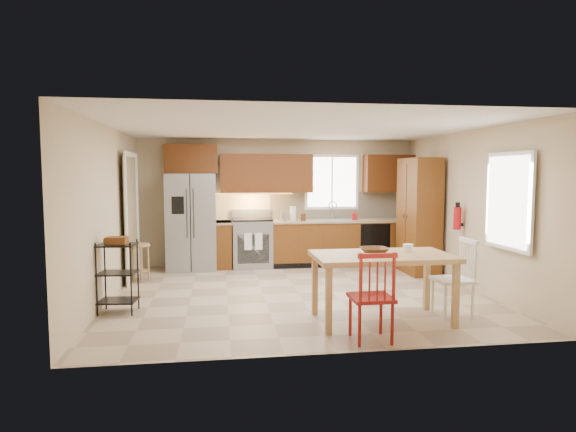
# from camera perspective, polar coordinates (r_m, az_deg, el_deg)

# --- Properties ---
(floor) EXTENTS (5.50, 5.50, 0.00)m
(floor) POSITION_cam_1_polar(r_m,az_deg,el_deg) (7.43, 1.20, -9.13)
(floor) COLOR tan
(floor) RESTS_ON ground
(ceiling) EXTENTS (5.50, 5.00, 0.02)m
(ceiling) POSITION_cam_1_polar(r_m,az_deg,el_deg) (7.24, 1.23, 10.44)
(ceiling) COLOR silver
(ceiling) RESTS_ON ground
(wall_back) EXTENTS (5.50, 0.02, 2.50)m
(wall_back) POSITION_cam_1_polar(r_m,az_deg,el_deg) (9.70, -1.18, 1.67)
(wall_back) COLOR #CCB793
(wall_back) RESTS_ON ground
(wall_front) EXTENTS (5.50, 0.02, 2.50)m
(wall_front) POSITION_cam_1_polar(r_m,az_deg,el_deg) (4.79, 6.06, -1.79)
(wall_front) COLOR #CCB793
(wall_front) RESTS_ON ground
(wall_left) EXTENTS (0.02, 5.00, 2.50)m
(wall_left) POSITION_cam_1_polar(r_m,az_deg,el_deg) (7.31, -20.58, 0.25)
(wall_left) COLOR #CCB793
(wall_left) RESTS_ON ground
(wall_right) EXTENTS (0.02, 5.00, 2.50)m
(wall_right) POSITION_cam_1_polar(r_m,az_deg,el_deg) (8.14, 20.69, 0.70)
(wall_right) COLOR #CCB793
(wall_right) RESTS_ON ground
(refrigerator) EXTENTS (0.92, 0.75, 1.82)m
(refrigerator) POSITION_cam_1_polar(r_m,az_deg,el_deg) (9.30, -11.35, -0.68)
(refrigerator) COLOR gray
(refrigerator) RESTS_ON floor
(range_stove) EXTENTS (0.76, 0.63, 0.92)m
(range_stove) POSITION_cam_1_polar(r_m,az_deg,el_deg) (9.42, -4.27, -3.28)
(range_stove) COLOR gray
(range_stove) RESTS_ON floor
(base_cabinet_narrow) EXTENTS (0.30, 0.60, 0.90)m
(base_cabinet_narrow) POSITION_cam_1_polar(r_m,az_deg,el_deg) (9.41, -7.62, -3.38)
(base_cabinet_narrow) COLOR brown
(base_cabinet_narrow) RESTS_ON floor
(base_cabinet_run) EXTENTS (2.92, 0.60, 0.90)m
(base_cabinet_run) POSITION_cam_1_polar(r_m,az_deg,el_deg) (9.73, 6.62, -3.09)
(base_cabinet_run) COLOR brown
(base_cabinet_run) RESTS_ON floor
(dishwasher) EXTENTS (0.60, 0.02, 0.78)m
(dishwasher) POSITION_cam_1_polar(r_m,az_deg,el_deg) (9.61, 10.30, -3.24)
(dishwasher) COLOR black
(dishwasher) RESTS_ON floor
(backsplash) EXTENTS (2.92, 0.03, 0.55)m
(backsplash) POSITION_cam_1_polar(r_m,az_deg,el_deg) (9.93, 6.25, 1.28)
(backsplash) COLOR beige
(backsplash) RESTS_ON wall_back
(upper_over_fridge) EXTENTS (1.00, 0.35, 0.55)m
(upper_over_fridge) POSITION_cam_1_polar(r_m,az_deg,el_deg) (9.46, -11.41, 6.64)
(upper_over_fridge) COLOR #52260D
(upper_over_fridge) RESTS_ON wall_back
(upper_left_block) EXTENTS (1.80, 0.35, 0.75)m
(upper_left_block) POSITION_cam_1_polar(r_m,az_deg,el_deg) (9.48, -2.56, 5.06)
(upper_left_block) COLOR #52260D
(upper_left_block) RESTS_ON wall_back
(upper_right_block) EXTENTS (1.00, 0.35, 0.75)m
(upper_right_block) POSITION_cam_1_polar(r_m,az_deg,el_deg) (10.04, 11.85, 4.96)
(upper_right_block) COLOR #52260D
(upper_right_block) RESTS_ON wall_back
(window_back) EXTENTS (1.12, 0.04, 1.12)m
(window_back) POSITION_cam_1_polar(r_m,az_deg,el_deg) (9.86, 5.21, 4.03)
(window_back) COLOR white
(window_back) RESTS_ON wall_back
(sink) EXTENTS (0.62, 0.46, 0.16)m
(sink) POSITION_cam_1_polar(r_m,az_deg,el_deg) (9.63, 5.55, -0.71)
(sink) COLOR gray
(sink) RESTS_ON base_cabinet_run
(undercab_glow) EXTENTS (1.60, 0.30, 0.01)m
(undercab_glow) POSITION_cam_1_polar(r_m,az_deg,el_deg) (9.44, -4.35, 2.66)
(undercab_glow) COLOR #FFBF66
(undercab_glow) RESTS_ON wall_back
(soap_bottle) EXTENTS (0.09, 0.09, 0.19)m
(soap_bottle) POSITION_cam_1_polar(r_m,az_deg,el_deg) (9.62, 7.90, 0.07)
(soap_bottle) COLOR #AD0C14
(soap_bottle) RESTS_ON base_cabinet_run
(paper_towel) EXTENTS (0.12, 0.12, 0.28)m
(paper_towel) POSITION_cam_1_polar(r_m,az_deg,el_deg) (9.40, 0.59, 0.28)
(paper_towel) COLOR white
(paper_towel) RESTS_ON base_cabinet_run
(canister_steel) EXTENTS (0.11, 0.11, 0.18)m
(canister_steel) POSITION_cam_1_polar(r_m,az_deg,el_deg) (9.38, -0.61, -0.04)
(canister_steel) COLOR gray
(canister_steel) RESTS_ON base_cabinet_run
(canister_wood) EXTENTS (0.10, 0.10, 0.14)m
(canister_wood) POSITION_cam_1_polar(r_m,az_deg,el_deg) (9.41, 1.83, -0.15)
(canister_wood) COLOR #502C15
(canister_wood) RESTS_ON base_cabinet_run
(pantry) EXTENTS (0.50, 0.95, 2.10)m
(pantry) POSITION_cam_1_polar(r_m,az_deg,el_deg) (9.09, 15.24, 0.00)
(pantry) COLOR brown
(pantry) RESTS_ON floor
(fire_extinguisher) EXTENTS (0.12, 0.12, 0.36)m
(fire_extinguisher) POSITION_cam_1_polar(r_m,az_deg,el_deg) (8.23, 19.42, -0.26)
(fire_extinguisher) COLOR #AD0C14
(fire_extinguisher) RESTS_ON wall_right
(window_right) EXTENTS (0.04, 1.02, 1.32)m
(window_right) POSITION_cam_1_polar(r_m,az_deg,el_deg) (7.11, 24.71, 1.61)
(window_right) COLOR white
(window_right) RESTS_ON wall_right
(doorway) EXTENTS (0.04, 0.95, 2.10)m
(doorway) POSITION_cam_1_polar(r_m,az_deg,el_deg) (8.58, -18.16, -0.36)
(doorway) COLOR #8C7A59
(doorway) RESTS_ON wall_left
(dining_table) EXTENTS (1.69, 0.95, 0.82)m
(dining_table) POSITION_cam_1_polar(r_m,az_deg,el_deg) (6.09, 11.07, -8.41)
(dining_table) COLOR tan
(dining_table) RESTS_ON floor
(chair_red) EXTENTS (0.46, 0.46, 0.99)m
(chair_red) POSITION_cam_1_polar(r_m,az_deg,el_deg) (5.37, 9.81, -9.30)
(chair_red) COLOR maroon
(chair_red) RESTS_ON floor
(chair_white) EXTENTS (0.46, 0.46, 0.99)m
(chair_white) POSITION_cam_1_polar(r_m,az_deg,el_deg) (6.49, 18.94, -7.00)
(chair_white) COLOR white
(chair_white) RESTS_ON floor
(table_bowl) EXTENTS (0.34, 0.34, 0.08)m
(table_bowl) POSITION_cam_1_polar(r_m,az_deg,el_deg) (5.98, 10.18, -4.54)
(table_bowl) COLOR #502C15
(table_bowl) RESTS_ON dining_table
(table_jar) EXTENTS (0.13, 0.13, 0.16)m
(table_jar) POSITION_cam_1_polar(r_m,az_deg,el_deg) (6.23, 14.03, -3.92)
(table_jar) COLOR white
(table_jar) RESTS_ON dining_table
(bar_stool) EXTENTS (0.34, 0.34, 0.64)m
(bar_stool) POSITION_cam_1_polar(r_m,az_deg,el_deg) (8.54, -17.02, -5.29)
(bar_stool) COLOR tan
(bar_stool) RESTS_ON floor
(utility_cart) EXTENTS (0.51, 0.41, 0.95)m
(utility_cart) POSITION_cam_1_polar(r_m,az_deg,el_deg) (6.71, -19.53, -6.81)
(utility_cart) COLOR black
(utility_cart) RESTS_ON floor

